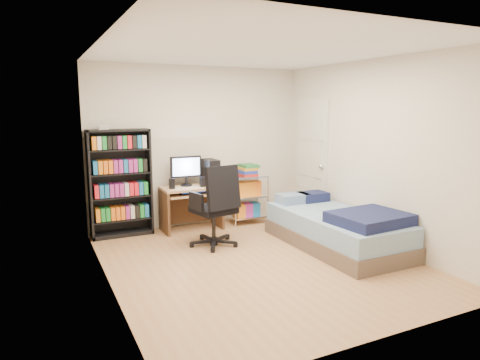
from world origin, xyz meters
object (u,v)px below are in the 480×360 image
media_shelf (120,182)px  computer_desk (196,190)px  office_chair (216,220)px  bed (337,228)px

media_shelf → computer_desk: 1.14m
computer_desk → office_chair: computer_desk is taller
bed → computer_desk: bearing=129.0°
media_shelf → computer_desk: media_shelf is taller
computer_desk → bed: computer_desk is taller
media_shelf → office_chair: (1.05, -1.05, -0.44)m
media_shelf → office_chair: media_shelf is taller
computer_desk → bed: (1.38, -1.71, -0.35)m
office_chair → media_shelf: bearing=124.0°
media_shelf → computer_desk: (1.12, -0.10, -0.19)m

